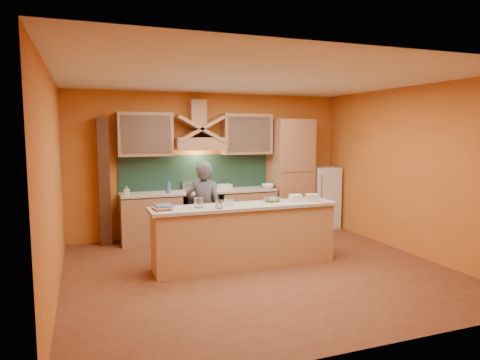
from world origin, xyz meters
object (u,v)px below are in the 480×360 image
object	(u,v)px
fridge	(322,197)
person	(204,211)
mixing_bowl	(272,200)
kitchen_scale	(228,202)
stove	(200,215)

from	to	relation	value
fridge	person	world-z (taller)	person
fridge	mixing_bowl	world-z (taller)	fridge
kitchen_scale	stove	bearing A→B (deg)	103.07
fridge	kitchen_scale	bearing A→B (deg)	-145.41
stove	person	distance (m)	1.45
person	kitchen_scale	size ratio (longest dim) A/B	12.33
fridge	mixing_bowl	xyz separation A→B (m)	(-2.00, -1.79, 0.33)
stove	fridge	size ratio (longest dim) A/B	0.69
fridge	person	bearing A→B (deg)	-155.38
stove	mixing_bowl	bearing A→B (deg)	-68.62
person	mixing_bowl	distance (m)	1.10
stove	kitchen_scale	size ratio (longest dim) A/B	6.99
fridge	person	xyz separation A→B (m)	(-3.00, -1.38, 0.14)
mixing_bowl	kitchen_scale	bearing A→B (deg)	-171.21
stove	fridge	bearing A→B (deg)	0.00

